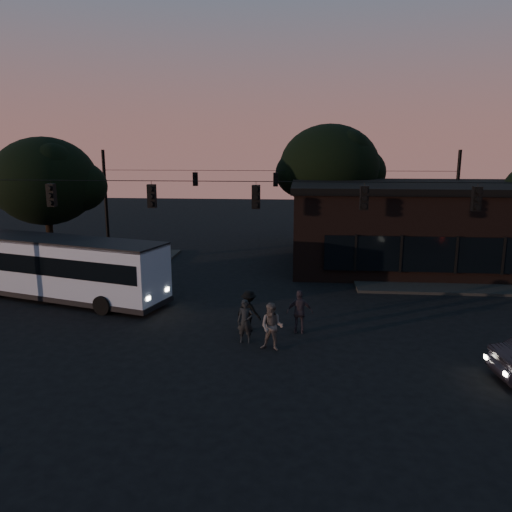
# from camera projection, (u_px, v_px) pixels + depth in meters

# --- Properties ---
(ground) EXTENTS (120.00, 120.00, 0.00)m
(ground) POSITION_uv_depth(u_px,v_px,m) (246.00, 359.00, 18.28)
(ground) COLOR black
(ground) RESTS_ON ground
(sidewalk_far_right) EXTENTS (14.00, 10.00, 0.15)m
(sidewalk_far_right) POSITION_uv_depth(u_px,v_px,m) (463.00, 272.00, 30.84)
(sidewalk_far_right) COLOR black
(sidewalk_far_right) RESTS_ON ground
(sidewalk_far_left) EXTENTS (14.00, 10.00, 0.15)m
(sidewalk_far_left) POSITION_uv_depth(u_px,v_px,m) (60.00, 264.00, 33.14)
(sidewalk_far_left) COLOR black
(sidewalk_far_left) RESTS_ON ground
(building) EXTENTS (15.40, 10.41, 5.40)m
(building) POSITION_uv_depth(u_px,v_px,m) (410.00, 225.00, 32.48)
(building) COLOR black
(building) RESTS_ON ground
(tree_behind) EXTENTS (7.60, 7.60, 9.43)m
(tree_behind) POSITION_uv_depth(u_px,v_px,m) (329.00, 167.00, 38.06)
(tree_behind) COLOR black
(tree_behind) RESTS_ON ground
(tree_left) EXTENTS (6.40, 6.40, 8.30)m
(tree_left) POSITION_uv_depth(u_px,v_px,m) (45.00, 181.00, 31.01)
(tree_left) COLOR black
(tree_left) RESTS_ON ground
(signal_rig_near) EXTENTS (26.24, 0.30, 7.50)m
(signal_rig_near) POSITION_uv_depth(u_px,v_px,m) (256.00, 223.00, 21.25)
(signal_rig_near) COLOR black
(signal_rig_near) RESTS_ON ground
(signal_rig_far) EXTENTS (26.24, 0.30, 7.50)m
(signal_rig_far) POSITION_uv_depth(u_px,v_px,m) (276.00, 195.00, 36.88)
(signal_rig_far) COLOR black
(signal_rig_far) RESTS_ON ground
(bus) EXTENTS (11.47, 5.68, 3.15)m
(bus) POSITION_uv_depth(u_px,v_px,m) (63.00, 266.00, 25.13)
(bus) COLOR #97A4C0
(bus) RESTS_ON ground
(pedestrian_a) EXTENTS (0.65, 0.43, 1.75)m
(pedestrian_a) POSITION_uv_depth(u_px,v_px,m) (245.00, 321.00, 19.66)
(pedestrian_a) COLOR black
(pedestrian_a) RESTS_ON ground
(pedestrian_b) EXTENTS (1.02, 0.87, 1.85)m
(pedestrian_b) POSITION_uv_depth(u_px,v_px,m) (272.00, 327.00, 18.89)
(pedestrian_b) COLOR #514A49
(pedestrian_b) RESTS_ON ground
(pedestrian_c) EXTENTS (1.09, 0.48, 1.84)m
(pedestrian_c) POSITION_uv_depth(u_px,v_px,m) (300.00, 312.00, 20.65)
(pedestrian_c) COLOR #2C252D
(pedestrian_c) RESTS_ON ground
(pedestrian_d) EXTENTS (1.31, 1.10, 1.75)m
(pedestrian_d) POSITION_uv_depth(u_px,v_px,m) (249.00, 311.00, 20.91)
(pedestrian_d) COLOR black
(pedestrian_d) RESTS_ON ground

